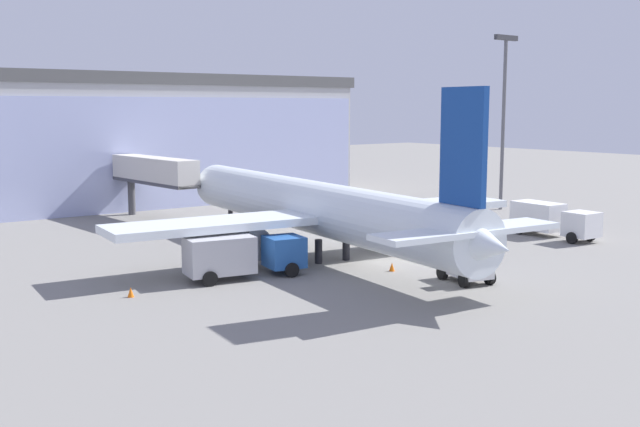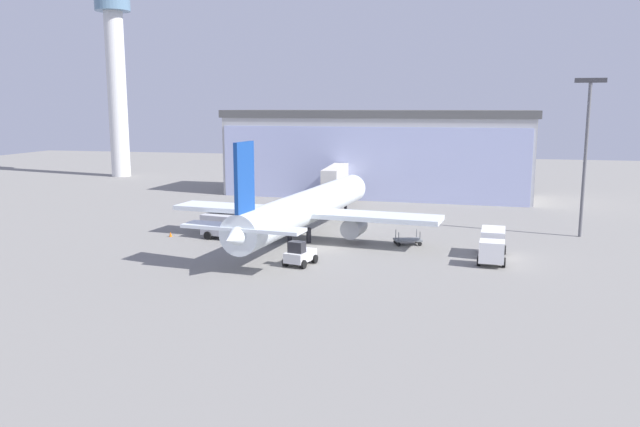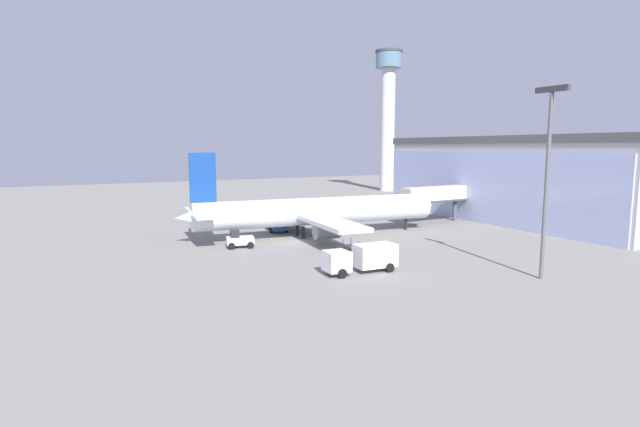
% 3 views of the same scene
% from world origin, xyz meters
% --- Properties ---
extents(ground, '(240.00, 240.00, 0.00)m').
position_xyz_m(ground, '(0.00, 0.00, 0.00)').
color(ground, gray).
extents(terminal_building, '(49.55, 15.40, 13.71)m').
position_xyz_m(terminal_building, '(-0.01, 39.52, 6.85)').
color(terminal_building, '#ADADAD').
rests_on(terminal_building, ground).
extents(jet_bridge, '(2.89, 12.36, 5.75)m').
position_xyz_m(jet_bridge, '(-4.15, 26.85, 4.37)').
color(jet_bridge, beige).
rests_on(jet_bridge, ground).
extents(control_tower, '(7.27, 7.27, 37.58)m').
position_xyz_m(control_tower, '(-55.45, 55.61, 22.59)').
color(control_tower, silver).
rests_on(control_tower, ground).
extents(apron_light_mast, '(3.20, 0.40, 17.27)m').
position_xyz_m(apron_light_mast, '(26.66, 11.92, 10.35)').
color(apron_light_mast, '#59595E').
rests_on(apron_light_mast, ground).
extents(airplane, '(29.96, 37.23, 11.31)m').
position_xyz_m(airplane, '(-2.78, 4.18, 3.36)').
color(airplane, white).
rests_on(airplane, ground).
extents(catering_truck, '(7.59, 3.62, 2.65)m').
position_xyz_m(catering_truck, '(-10.45, 1.73, 1.47)').
color(catering_truck, '#2659A5').
rests_on(catering_truck, ground).
extents(fuel_truck, '(2.88, 7.43, 2.65)m').
position_xyz_m(fuel_truck, '(16.73, -1.06, 1.47)').
color(fuel_truck, silver).
rests_on(fuel_truck, ground).
extents(baggage_cart, '(3.16, 2.39, 1.50)m').
position_xyz_m(baggage_cart, '(8.38, 3.45, 0.50)').
color(baggage_cart, slate).
rests_on(baggage_cart, ground).
extents(pushback_tug, '(2.80, 3.53, 2.30)m').
position_xyz_m(pushback_tug, '(-0.44, -7.31, 0.97)').
color(pushback_tug, silver).
rests_on(pushback_tug, ground).
extents(safety_cone_nose, '(0.36, 0.36, 0.55)m').
position_xyz_m(safety_cone_nose, '(-1.87, -2.40, 0.28)').
color(safety_cone_nose, orange).
rests_on(safety_cone_nose, ground).
extents(safety_cone_wingtip, '(0.36, 0.36, 0.55)m').
position_xyz_m(safety_cone_wingtip, '(-17.63, 1.59, 0.28)').
color(safety_cone_wingtip, orange).
rests_on(safety_cone_wingtip, ground).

